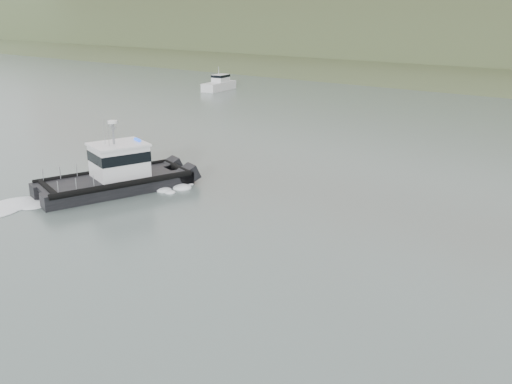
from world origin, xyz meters
TOP-DOWN VIEW (x-y plane):
  - ground at (0.00, 0.00)m, footprint 400.00×400.00m
  - patrol_boat at (-10.44, 9.80)m, footprint 6.58×10.93m
  - motorboat at (-39.50, 52.54)m, footprint 3.28×6.94m

SIDE VIEW (x-z plane):
  - ground at x=0.00m, z-range 0.00..0.00m
  - motorboat at x=-39.50m, z-range -0.92..2.75m
  - patrol_boat at x=-10.44m, z-range -1.25..3.75m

